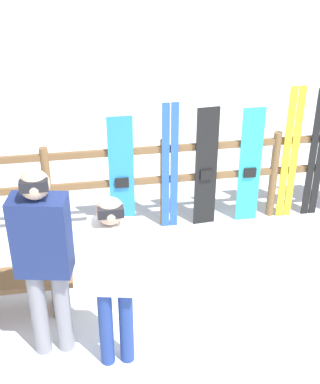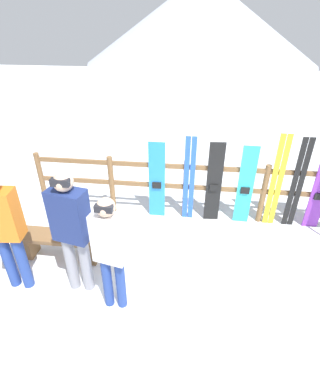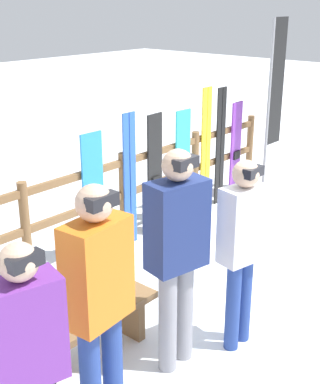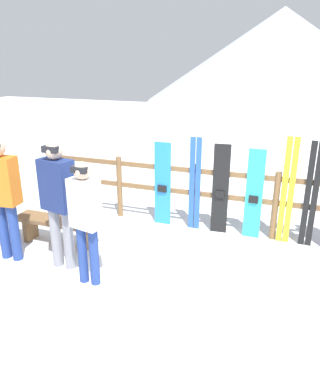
{
  "view_description": "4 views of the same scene",
  "coord_description": "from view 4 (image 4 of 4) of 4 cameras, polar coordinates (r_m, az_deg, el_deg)",
  "views": [
    {
      "loc": [
        -0.98,
        -3.9,
        3.65
      ],
      "look_at": [
        -0.2,
        0.83,
        0.98
      ],
      "focal_mm": 50.0,
      "sensor_mm": 36.0,
      "label": 1
    },
    {
      "loc": [
        0.12,
        -3.03,
        3.36
      ],
      "look_at": [
        -0.38,
        1.01,
        0.93
      ],
      "focal_mm": 28.0,
      "sensor_mm": 36.0,
      "label": 2
    },
    {
      "loc": [
        -4.21,
        -2.54,
        2.85
      ],
      "look_at": [
        -0.2,
        0.99,
        0.9
      ],
      "focal_mm": 50.0,
      "sensor_mm": 36.0,
      "label": 3
    },
    {
      "loc": [
        1.57,
        -4.16,
        2.84
      ],
      "look_at": [
        -0.24,
        0.78,
        0.95
      ],
      "focal_mm": 35.0,
      "sensor_mm": 36.0,
      "label": 4
    }
  ],
  "objects": [
    {
      "name": "mountain_backdrop",
      "position": [
        27.96,
        17.91,
        19.2
      ],
      "size": [
        18.0,
        18.0,
        6.0
      ],
      "color": "#B2BCD1",
      "rests_on": "ground"
    },
    {
      "name": "ski_pair_yellow",
      "position": [
        6.18,
        18.87,
        0.08
      ],
      "size": [
        0.19,
        0.02,
        1.74
      ],
      "color": "yellow",
      "rests_on": "ground"
    },
    {
      "name": "snowboard_black_stripe",
      "position": [
        6.3,
        9.19,
        0.32
      ],
      "size": [
        0.27,
        0.07,
        1.54
      ],
      "color": "black",
      "rests_on": "ground"
    },
    {
      "name": "ground_plane",
      "position": [
        5.28,
        -0.51,
        -12.77
      ],
      "size": [
        40.0,
        40.0,
        0.0
      ],
      "primitive_type": "plane",
      "color": "white"
    },
    {
      "name": "fence",
      "position": [
        6.48,
        4.92,
        0.33
      ],
      "size": [
        5.67,
        0.1,
        1.15
      ],
      "color": "brown",
      "rests_on": "ground"
    },
    {
      "name": "person_orange",
      "position": [
        5.73,
        -22.81,
        0.01
      ],
      "size": [
        0.47,
        0.29,
        1.8
      ],
      "color": "navy",
      "rests_on": "ground"
    },
    {
      "name": "bench",
      "position": [
        6.19,
        -15.51,
        -4.93
      ],
      "size": [
        1.38,
        0.36,
        0.44
      ],
      "color": "brown",
      "rests_on": "ground"
    },
    {
      "name": "person_white",
      "position": [
        4.79,
        -11.31,
        -3.38
      ],
      "size": [
        0.42,
        0.29,
        1.67
      ],
      "color": "navy",
      "rests_on": "ground"
    },
    {
      "name": "snowboard_blue",
      "position": [
        6.56,
        0.39,
        1.16
      ],
      "size": [
        0.29,
        0.05,
        1.5
      ],
      "color": "#288CE0",
      "rests_on": "ground"
    },
    {
      "name": "snowboard_cyan",
      "position": [
        6.24,
        14.13,
        -0.42
      ],
      "size": [
        0.27,
        0.06,
        1.51
      ],
      "color": "#2DBFCC",
      "rests_on": "ground"
    },
    {
      "name": "ski_pair_blue",
      "position": [
        6.38,
        5.32,
        1.17
      ],
      "size": [
        0.19,
        0.02,
        1.63
      ],
      "color": "blue",
      "rests_on": "ground"
    },
    {
      "name": "person_navy",
      "position": [
        5.24,
        -15.25,
        -0.74
      ],
      "size": [
        0.5,
        0.34,
        1.83
      ],
      "color": "gray",
      "rests_on": "ground"
    },
    {
      "name": "ski_pair_black",
      "position": [
        6.19,
        22.04,
        -0.48
      ],
      "size": [
        0.2,
        0.02,
        1.7
      ],
      "color": "black",
      "rests_on": "ground"
    }
  ]
}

